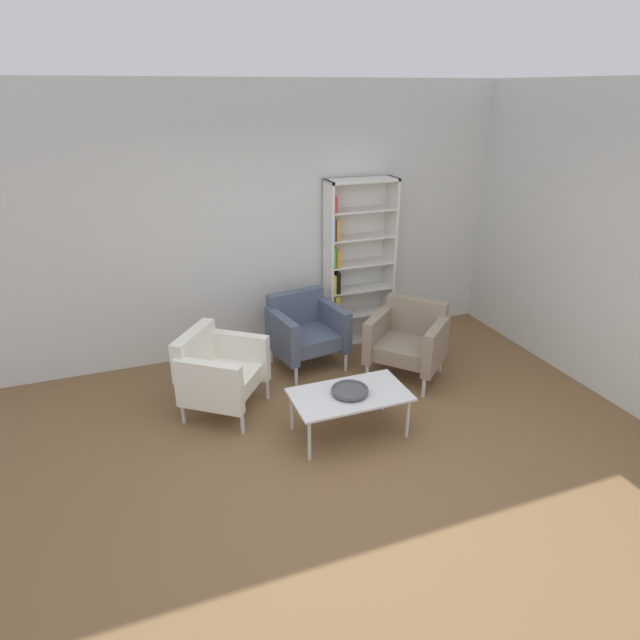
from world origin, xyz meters
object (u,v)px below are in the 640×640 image
Objects in this scene: coffee_table_low at (350,397)px; armchair_near_window at (408,339)px; bookshelf_tall at (354,265)px; armchair_spare_guest at (218,370)px; decorative_bowl at (350,390)px; armchair_by_bookshelf at (305,329)px.

coffee_table_low is 1.25m from armchair_near_window.
armchair_spare_guest is (-1.81, -1.02, -0.52)m from bookshelf_tall.
armchair_near_window is (0.17, -1.04, -0.52)m from bookshelf_tall.
bookshelf_tall reaches higher than armchair_spare_guest.
decorative_bowl is at bearing 63.43° from coffee_table_low.
armchair_by_bookshelf is at bearing -165.05° from armchair_near_window.
bookshelf_tall is 1.01m from armchair_by_bookshelf.
armchair_spare_guest is (-0.98, 0.78, -0.02)m from decorative_bowl.
bookshelf_tall is 1.90× the size of coffee_table_low.
bookshelf_tall is at bearing 147.18° from armchair_near_window.
bookshelf_tall is at bearing 65.41° from decorative_bowl.
decorative_bowl is 0.34× the size of armchair_spare_guest.
coffee_table_low is at bearing -114.59° from bookshelf_tall.
armchair_near_window is (0.92, -0.60, 0.00)m from armchair_by_bookshelf.
bookshelf_tall is 2.00× the size of armchair_spare_guest.
decorative_bowl is at bearing -94.37° from armchair_near_window.
armchair_by_bookshelf and armchair_spare_guest have the same top height.
decorative_bowl is 1.25m from armchair_spare_guest.
armchair_by_bookshelf reaches higher than decorative_bowl.
armchair_near_window is at bearing 37.55° from coffee_table_low.
decorative_bowl is 0.39× the size of armchair_by_bookshelf.
armchair_by_bookshelf is at bearing 87.14° from coffee_table_low.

